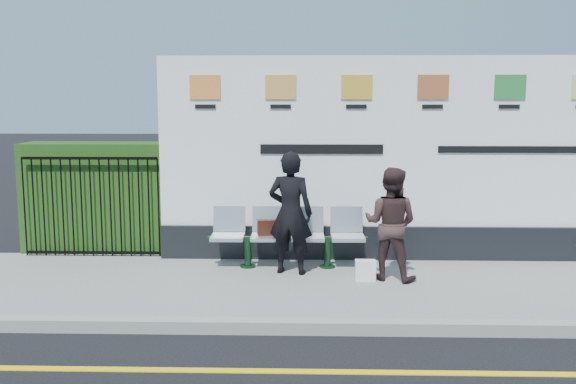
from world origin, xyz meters
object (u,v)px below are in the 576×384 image
object	(u,v)px
bench	(288,251)
woman_right	(391,224)
woman_left	(290,213)
billboard	(429,173)

from	to	relation	value
bench	woman_right	world-z (taller)	woman_right
bench	woman_left	distance (m)	0.68
woman_left	woman_right	size ratio (longest dim) A/B	1.12
woman_right	bench	bearing A→B (deg)	1.42
billboard	woman_right	distance (m)	1.45
bench	woman_right	distance (m)	1.57
billboard	woman_right	bearing A→B (deg)	-121.89
bench	woman_left	xyz separation A→B (m)	(0.05, -0.30, 0.61)
woman_left	woman_right	distance (m)	1.36
billboard	bench	world-z (taller)	billboard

